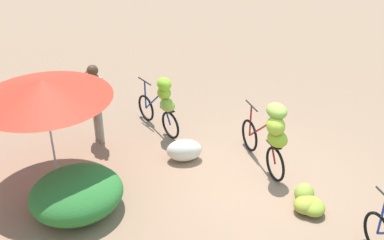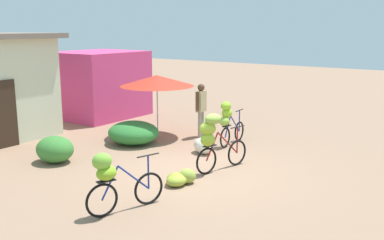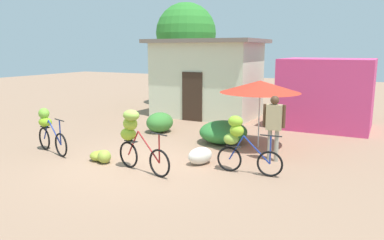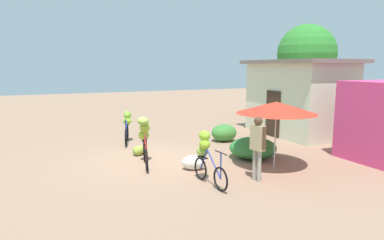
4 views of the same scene
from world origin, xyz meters
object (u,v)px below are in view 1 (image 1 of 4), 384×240
market_umbrella (43,89)px  produce_sack (184,150)px  person_vendor (95,96)px  bicycle_center_loaded (163,101)px  banana_pile_on_ground (308,202)px  bicycle_near_pile (272,132)px

market_umbrella → produce_sack: 2.93m
market_umbrella → person_vendor: (0.77, -1.18, -0.76)m
bicycle_center_loaded → banana_pile_on_ground: bicycle_center_loaded is taller
bicycle_near_pile → produce_sack: 1.81m
bicycle_near_pile → bicycle_center_loaded: bearing=22.7°
bicycle_near_pile → bicycle_center_loaded: bicycle_near_pile is taller
market_umbrella → produce_sack: size_ratio=3.38×
bicycle_center_loaded → banana_pile_on_ground: (-3.51, -0.85, -0.64)m
market_umbrella → bicycle_center_loaded: bearing=-83.0°
banana_pile_on_ground → produce_sack: produce_sack is taller
banana_pile_on_ground → person_vendor: size_ratio=0.48×
bicycle_near_pile → produce_sack: size_ratio=2.46×
banana_pile_on_ground → produce_sack: size_ratio=1.18×
bicycle_center_loaded → produce_sack: size_ratio=2.27×
bicycle_center_loaded → market_umbrella: bearing=97.0°
produce_sack → person_vendor: 2.12m
person_vendor → bicycle_center_loaded: bearing=-109.8°
bicycle_near_pile → banana_pile_on_ground: (-1.17, 0.13, -0.76)m
bicycle_center_loaded → person_vendor: size_ratio=0.92×
market_umbrella → bicycle_near_pile: size_ratio=1.38×
bicycle_near_pile → person_vendor: size_ratio=0.99×
bicycle_center_loaded → banana_pile_on_ground: bearing=-166.4°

